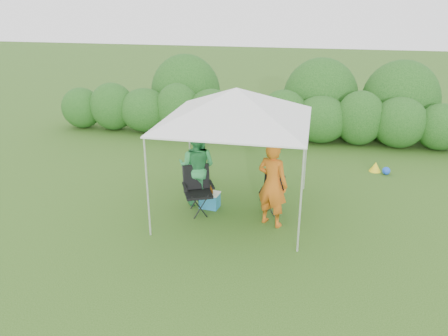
% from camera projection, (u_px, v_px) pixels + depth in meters
% --- Properties ---
extents(ground, '(70.00, 70.00, 0.00)m').
position_uv_depth(ground, '(231.00, 219.00, 9.64)').
color(ground, '#38601E').
extents(hedge, '(15.18, 1.53, 1.80)m').
position_uv_depth(hedge, '(266.00, 116.00, 14.79)').
color(hedge, '#25581B').
rests_on(hedge, ground).
extents(canopy, '(3.10, 3.10, 2.83)m').
position_uv_depth(canopy, '(236.00, 105.00, 9.19)').
color(canopy, silver).
rests_on(canopy, ground).
extents(chair_right, '(0.56, 0.52, 0.83)m').
position_uv_depth(chair_right, '(273.00, 192.00, 9.87)').
color(chair_right, black).
rests_on(chair_right, ground).
extents(chair_left, '(0.81, 0.79, 1.07)m').
position_uv_depth(chair_left, '(198.00, 187.00, 9.81)').
color(chair_left, black).
rests_on(chair_left, ground).
extents(man, '(0.81, 0.69, 1.88)m').
position_uv_depth(man, '(272.00, 184.00, 9.11)').
color(man, '#C35C16').
rests_on(man, ground).
extents(woman, '(0.95, 0.77, 1.85)m').
position_uv_depth(woman, '(197.00, 167.00, 10.07)').
color(woman, '#2E8F4C').
rests_on(woman, ground).
extents(cooler, '(0.49, 0.38, 0.38)m').
position_uv_depth(cooler, '(210.00, 200.00, 10.13)').
color(cooler, teal).
rests_on(cooler, ground).
extents(bottle, '(0.07, 0.07, 0.26)m').
position_uv_depth(bottle, '(212.00, 188.00, 9.96)').
color(bottle, '#592D0C').
rests_on(bottle, cooler).
extents(lawn_toy, '(0.54, 0.45, 0.27)m').
position_uv_depth(lawn_toy, '(378.00, 168.00, 12.19)').
color(lawn_toy, yellow).
rests_on(lawn_toy, ground).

